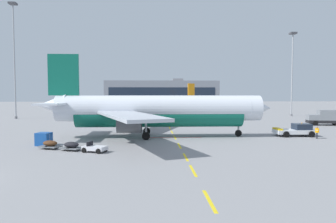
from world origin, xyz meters
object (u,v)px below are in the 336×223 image
(apron_light_mast_near, at_px, (14,49))
(baggage_train, at_px, (72,146))
(airliner_foreground, at_px, (156,111))
(apron_light_mast_far, at_px, (292,64))
(pushback_tug, at_px, (296,130))
(fuel_service_truck, at_px, (326,117))
(uld_cargo_container, at_px, (44,139))
(airliner_mid_left, at_px, (209,101))
(ground_crew_worker, at_px, (317,132))

(apron_light_mast_near, bearing_deg, baggage_train, -60.79)
(airliner_foreground, xyz_separation_m, apron_light_mast_far, (40.12, 41.85, 11.10))
(pushback_tug, bearing_deg, fuel_service_truck, 48.48)
(airliner_foreground, distance_m, uld_cargo_container, 15.94)
(airliner_mid_left, xyz_separation_m, uld_cargo_container, (-37.35, -87.34, -2.60))
(airliner_foreground, xyz_separation_m, ground_crew_worker, (23.11, -2.96, -2.95))
(baggage_train, relative_size, apron_light_mast_far, 0.35)
(uld_cargo_container, relative_size, apron_light_mast_near, 0.06)
(fuel_service_truck, relative_size, apron_light_mast_near, 0.25)
(uld_cargo_container, bearing_deg, apron_light_mast_far, 41.84)
(airliner_mid_left, height_order, ground_crew_worker, airliner_mid_left)
(uld_cargo_container, height_order, apron_light_mast_far, apron_light_mast_far)
(airliner_foreground, distance_m, ground_crew_worker, 23.49)
(baggage_train, height_order, ground_crew_worker, ground_crew_worker)
(airliner_foreground, xyz_separation_m, uld_cargo_container, (-14.11, -6.71, -3.15))
(uld_cargo_container, bearing_deg, pushback_tug, 10.53)
(fuel_service_truck, xyz_separation_m, apron_light_mast_near, (-71.12, 20.67, 16.44))
(apron_light_mast_far, bearing_deg, apron_light_mast_near, -175.77)
(airliner_foreground, height_order, baggage_train, airliner_foreground)
(baggage_train, height_order, apron_light_mast_far, apron_light_mast_far)
(pushback_tug, xyz_separation_m, uld_cargo_container, (-35.53, -6.60, -0.10))
(airliner_foreground, bearing_deg, apron_light_mast_far, 46.21)
(airliner_mid_left, relative_size, apron_light_mast_near, 0.87)
(baggage_train, distance_m, uld_cargo_container, 5.77)
(fuel_service_truck, bearing_deg, apron_light_mast_near, 163.80)
(pushback_tug, relative_size, apron_light_mast_far, 0.25)
(airliner_foreground, height_order, apron_light_mast_near, apron_light_mast_near)
(pushback_tug, distance_m, uld_cargo_container, 36.14)
(apron_light_mast_near, bearing_deg, ground_crew_worker, -33.61)
(pushback_tug, xyz_separation_m, apron_light_mast_near, (-57.25, 36.33, 17.18))
(baggage_train, xyz_separation_m, ground_crew_worker, (32.85, 7.50, 0.47))
(fuel_service_truck, distance_m, uld_cargo_container, 54.19)
(ground_crew_worker, bearing_deg, uld_cargo_container, -174.25)
(fuel_service_truck, bearing_deg, ground_crew_worker, -123.32)
(fuel_service_truck, xyz_separation_m, uld_cargo_container, (-49.40, -22.27, -0.85))
(airliner_foreground, distance_m, fuel_service_truck, 38.64)
(airliner_mid_left, xyz_separation_m, apron_light_mast_near, (-59.08, -44.40, 14.69))
(airliner_mid_left, bearing_deg, ground_crew_worker, -90.09)
(pushback_tug, height_order, baggage_train, pushback_tug)
(airliner_foreground, relative_size, uld_cargo_container, 18.56)
(airliner_foreground, bearing_deg, ground_crew_worker, -7.29)
(fuel_service_truck, distance_m, baggage_train, 52.01)
(airliner_foreground, xyz_separation_m, airliner_mid_left, (23.24, 80.64, -0.55))
(baggage_train, bearing_deg, apron_light_mast_far, 46.38)
(ground_crew_worker, distance_m, uld_cargo_container, 37.41)
(fuel_service_truck, relative_size, baggage_train, 0.86)
(pushback_tug, distance_m, baggage_train, 32.83)
(pushback_tug, distance_m, airliner_mid_left, 80.80)
(uld_cargo_container, bearing_deg, airliner_mid_left, 66.85)
(baggage_train, xyz_separation_m, apron_light_mast_far, (49.86, 52.31, 14.53))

